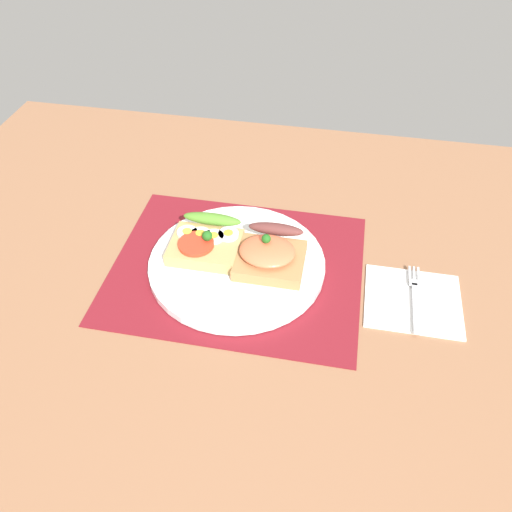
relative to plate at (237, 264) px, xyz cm
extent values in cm
cube|color=brown|center=(0.00, 0.00, -2.53)|extent=(120.00, 90.00, 3.20)
cube|color=maroon|center=(0.00, 0.00, -0.78)|extent=(38.35, 31.23, 0.30)
cylinder|color=white|center=(0.00, 0.00, 0.00)|extent=(27.15, 27.15, 1.26)
cube|color=tan|center=(-5.17, 0.93, 1.68)|extent=(10.68, 8.46, 2.09)
cylinder|color=red|center=(-6.30, 0.03, 3.02)|extent=(5.50, 5.50, 0.60)
ellipsoid|color=#4C7F28|center=(-5.17, 5.56, 3.62)|extent=(9.40, 2.20, 1.80)
sphere|color=#1E5919|center=(-4.71, 0.93, 4.12)|extent=(1.60, 1.60, 1.60)
cylinder|color=white|center=(-8.37, 2.31, 2.97)|extent=(3.22, 3.22, 0.50)
cylinder|color=yellow|center=(-8.37, 2.31, 3.30)|extent=(1.45, 1.45, 0.16)
cylinder|color=white|center=(-6.24, 2.27, 2.97)|extent=(3.22, 3.22, 0.50)
cylinder|color=yellow|center=(-6.24, 2.27, 3.30)|extent=(1.45, 1.45, 0.16)
cylinder|color=white|center=(-4.10, 2.16, 2.97)|extent=(3.22, 3.22, 0.50)
cylinder|color=yellow|center=(-4.10, 2.16, 3.30)|extent=(1.45, 1.45, 0.16)
cylinder|color=white|center=(-1.97, 3.15, 2.97)|extent=(3.22, 3.22, 0.50)
cylinder|color=yellow|center=(-1.97, 3.15, 3.30)|extent=(1.45, 1.45, 0.16)
cube|color=#A27143|center=(5.17, 0.29, 1.59)|extent=(10.21, 9.01, 1.93)
ellipsoid|color=#F2643F|center=(4.70, -0.10, 3.46)|extent=(8.37, 7.21, 1.80)
ellipsoid|color=#592B29|center=(5.17, 5.20, 3.46)|extent=(8.68, 2.20, 1.80)
sphere|color=#1E5919|center=(4.37, 0.89, 5.06)|extent=(1.40, 1.40, 1.40)
cube|color=white|center=(26.68, -1.98, -0.63)|extent=(13.80, 12.43, 0.60)
cube|color=#B7B7BC|center=(26.87, -3.90, -0.17)|extent=(0.80, 9.58, 0.32)
cube|color=#B7B7BC|center=(26.87, 1.09, -0.17)|extent=(1.50, 1.20, 0.32)
cube|color=#B7B7BC|center=(26.22, 3.09, -0.17)|extent=(0.32, 2.80, 0.32)
cube|color=#B7B7BC|center=(26.87, 3.09, -0.17)|extent=(0.32, 2.80, 0.32)
cube|color=#B7B7BC|center=(27.52, 3.09, -0.17)|extent=(0.32, 2.80, 0.32)
camera|label=1|loc=(13.66, -55.87, 55.87)|focal=36.41mm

